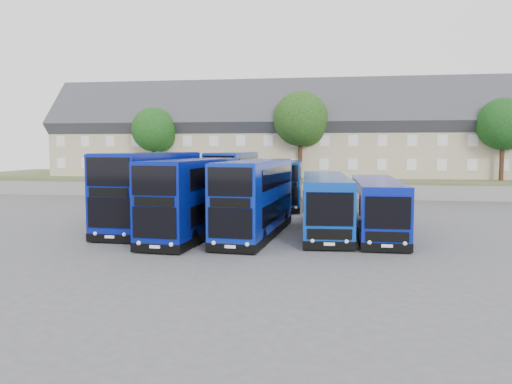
# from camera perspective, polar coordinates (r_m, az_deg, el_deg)

# --- Properties ---
(ground) EXTENTS (120.00, 120.00, 0.00)m
(ground) POSITION_cam_1_polar(r_m,az_deg,el_deg) (28.53, -2.09, -5.47)
(ground) COLOR #4D4D53
(ground) RESTS_ON ground
(retaining_wall) EXTENTS (70.00, 0.40, 1.50)m
(retaining_wall) POSITION_cam_1_polar(r_m,az_deg,el_deg) (52.02, 2.75, 0.11)
(retaining_wall) COLOR slate
(retaining_wall) RESTS_ON ground
(earth_bank) EXTENTS (80.00, 20.00, 2.00)m
(earth_bank) POSITION_cam_1_polar(r_m,az_deg,el_deg) (61.93, 3.67, 1.12)
(earth_bank) COLOR #464F2C
(earth_bank) RESTS_ON ground
(terrace_row) EXTENTS (66.00, 10.40, 11.20)m
(terrace_row) POSITION_cam_1_polar(r_m,az_deg,el_deg) (57.60, 9.37, 6.34)
(terrace_row) COLOR tan
(terrace_row) RESTS_ON earth_bank
(dd_front_left) EXTENTS (3.29, 12.36, 4.87)m
(dd_front_left) POSITION_cam_1_polar(r_m,az_deg,el_deg) (33.56, -11.74, 0.13)
(dd_front_left) COLOR #071489
(dd_front_left) RESTS_ON ground
(dd_front_mid) EXTENTS (3.45, 11.50, 4.51)m
(dd_front_mid) POSITION_cam_1_polar(r_m,az_deg,el_deg) (29.85, -7.11, -0.75)
(dd_front_mid) COLOR navy
(dd_front_mid) RESTS_ON ground
(dd_front_right) EXTENTS (3.43, 11.31, 4.43)m
(dd_front_right) POSITION_cam_1_polar(r_m,az_deg,el_deg) (29.56, -0.04, -0.84)
(dd_front_right) COLOR #08219F
(dd_front_right) RESTS_ON ground
(dd_rear_left) EXTENTS (2.81, 12.07, 4.79)m
(dd_rear_left) POSITION_cam_1_polar(r_m,az_deg,el_deg) (44.68, -2.60, 1.37)
(dd_rear_left) COLOR #082AA3
(dd_rear_left) RESTS_ON ground
(dd_rear_right) EXTENTS (2.72, 10.21, 4.02)m
(dd_rear_right) POSITION_cam_1_polar(r_m,az_deg,el_deg) (44.23, 3.68, 0.83)
(dd_rear_right) COLOR navy
(dd_rear_right) RESTS_ON ground
(coach_east_a) EXTENTS (3.30, 12.85, 3.48)m
(coach_east_a) POSITION_cam_1_polar(r_m,az_deg,el_deg) (31.48, 7.86, -1.39)
(coach_east_a) COLOR #0938A6
(coach_east_a) RESTS_ON ground
(coach_east_b) EXTENTS (2.55, 12.04, 3.29)m
(coach_east_b) POSITION_cam_1_polar(r_m,az_deg,el_deg) (31.20, 13.61, -1.72)
(coach_east_b) COLOR #081798
(coach_east_b) RESTS_ON ground
(tree_west) EXTENTS (4.80, 4.80, 7.65)m
(tree_west) POSITION_cam_1_polar(r_m,az_deg,el_deg) (56.03, -11.45, 6.81)
(tree_west) COLOR #382314
(tree_west) RESTS_ON earth_bank
(tree_mid) EXTENTS (5.76, 5.76, 9.18)m
(tree_mid) POSITION_cam_1_polar(r_m,az_deg,el_deg) (53.34, 5.28, 8.08)
(tree_mid) COLOR #382314
(tree_mid) RESTS_ON earth_bank
(tree_east) EXTENTS (5.12, 5.12, 8.16)m
(tree_east) POSITION_cam_1_polar(r_m,az_deg,el_deg) (55.39, 26.52, 6.76)
(tree_east) COLOR #382314
(tree_east) RESTS_ON earth_bank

